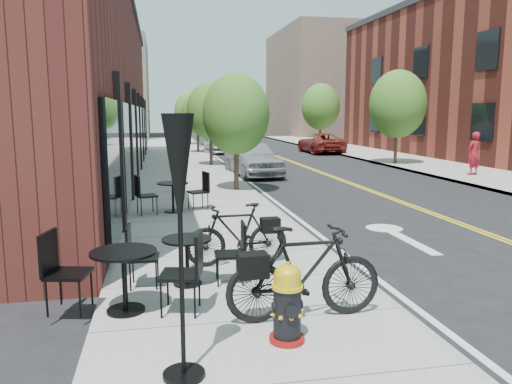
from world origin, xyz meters
TOP-DOWN VIEW (x-y plane):
  - ground at (0.00, 0.00)m, footprint 120.00×120.00m
  - sidewalk_near at (-2.00, 10.00)m, footprint 4.00×70.00m
  - sidewalk_far at (10.00, 10.00)m, footprint 4.00×70.00m
  - building_near at (-6.50, 14.00)m, footprint 5.00×28.00m
  - bg_building_left at (-8.00, 48.00)m, footprint 8.00×14.00m
  - bg_building_right at (16.00, 50.00)m, footprint 10.00×16.00m
  - tree_near_a at (-0.60, 9.00)m, footprint 2.20×2.20m
  - tree_near_b at (-0.60, 17.00)m, footprint 2.30×2.30m
  - tree_near_c at (-0.60, 25.00)m, footprint 2.10×2.10m
  - tree_near_d at (-0.60, 33.00)m, footprint 2.40×2.40m
  - tree_far_b at (8.60, 16.00)m, footprint 2.80×2.80m
  - tree_far_c at (8.60, 28.00)m, footprint 2.80×2.80m
  - fire_hydrant at (-1.76, -2.14)m, footprint 0.42×0.42m
  - bicycle_left at (-1.87, 0.80)m, footprint 1.77×0.60m
  - bicycle_right at (-1.39, -1.58)m, footprint 2.01×0.64m
  - bistro_set_a at (-2.75, -0.03)m, footprint 1.72×0.78m
  - bistro_set_b at (-3.60, -0.91)m, footprint 2.00×1.00m
  - bistro_set_c at (-2.79, 5.58)m, footprint 1.89×0.98m
  - patio_umbrella at (-2.94, -2.69)m, footprint 0.41×0.41m
  - parked_car_a at (0.80, 13.45)m, footprint 2.19×4.60m
  - parked_car_b at (1.42, 20.11)m, footprint 1.54×4.23m
  - parked_car_c at (0.95, 26.18)m, footprint 2.66×5.34m
  - parked_car_far at (7.40, 24.23)m, footprint 2.16×4.67m
  - pedestrian at (9.54, 11.00)m, footprint 0.75×0.62m

SIDE VIEW (x-z plane):
  - ground at x=0.00m, z-range 0.00..0.00m
  - sidewalk_near at x=-2.00m, z-range 0.00..0.12m
  - sidewalk_far at x=10.00m, z-range 0.00..0.12m
  - fire_hydrant at x=-1.76m, z-range 0.10..1.02m
  - bistro_set_a at x=-2.75m, z-range 0.12..1.05m
  - bistro_set_c at x=-2.79m, z-range 0.12..1.12m
  - bicycle_left at x=-1.87m, z-range 0.12..1.17m
  - parked_car_far at x=7.40m, z-range 0.00..1.30m
  - bistro_set_b at x=-3.60m, z-range 0.12..1.18m
  - parked_car_b at x=1.42m, z-range 0.00..1.39m
  - bicycle_right at x=-1.39m, z-range 0.12..1.32m
  - parked_car_c at x=0.95m, z-range 0.00..1.49m
  - parked_car_a at x=0.80m, z-range 0.00..1.52m
  - pedestrian at x=9.54m, z-range 0.12..1.88m
  - patio_umbrella at x=-2.94m, z-range 0.67..3.22m
  - tree_near_c at x=-0.60m, z-range 0.69..4.37m
  - tree_near_a at x=-0.60m, z-range 0.70..4.51m
  - tree_near_b at x=-0.60m, z-range 0.72..4.70m
  - tree_near_d at x=-0.60m, z-range 0.73..4.85m
  - tree_far_b at x=8.60m, z-range 0.75..5.37m
  - tree_far_c at x=8.60m, z-range 0.75..5.37m
  - building_near at x=-6.50m, z-range 0.00..7.00m
  - bg_building_left at x=-8.00m, z-range 0.00..10.00m
  - bg_building_right at x=16.00m, z-range 0.00..12.00m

